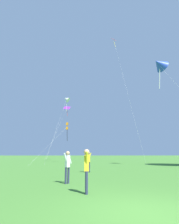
% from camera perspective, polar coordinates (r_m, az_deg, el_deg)
% --- Properties ---
extents(ground_plane, '(400.00, 400.00, 0.00)m').
position_cam_1_polar(ground_plane, '(5.42, 18.07, -29.30)').
color(ground_plane, '#427A2D').
extents(kite_red_high, '(3.24, 8.98, 28.55)m').
position_cam_1_polar(kite_red_high, '(43.24, 8.55, 20.69)').
color(kite_red_high, red).
rests_on(kite_red_high, ground_plane).
extents(kite_white_distant, '(2.71, 9.96, 13.61)m').
position_cam_1_polar(kite_white_distant, '(37.05, -7.61, 4.22)').
color(kite_white_distant, white).
rests_on(kite_white_distant, ground_plane).
extents(kite_blue_delta, '(4.15, 9.69, 15.42)m').
position_cam_1_polar(kite_blue_delta, '(27.89, 22.04, 14.44)').
color(kite_blue_delta, blue).
rests_on(kite_blue_delta, ground_plane).
extents(kite_purple_streamer, '(4.88, 9.12, 15.03)m').
position_cam_1_polar(kite_purple_streamer, '(49.27, -7.58, 0.76)').
color(kite_purple_streamer, purple).
rests_on(kite_purple_streamer, ground_plane).
extents(kite_orange_box, '(4.16, 11.54, 7.85)m').
position_cam_1_polar(kite_orange_box, '(35.65, -7.42, -4.82)').
color(kite_orange_box, orange).
rests_on(kite_orange_box, ground_plane).
extents(person_in_blue_jacket, '(0.53, 0.33, 1.72)m').
position_cam_1_polar(person_in_blue_jacket, '(15.36, -0.34, -15.50)').
color(person_in_blue_jacket, '#2D3351').
rests_on(person_in_blue_jacket, ground_plane).
extents(person_far_back, '(0.46, 0.42, 1.67)m').
position_cam_1_polar(person_far_back, '(9.77, -7.29, -16.59)').
color(person_far_back, '#2D3351').
rests_on(person_far_back, ground_plane).
extents(person_child_small, '(0.23, 0.55, 1.71)m').
position_cam_1_polar(person_child_small, '(7.30, -0.99, -17.51)').
color(person_child_small, '#2D3351').
rests_on(person_child_small, ground_plane).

